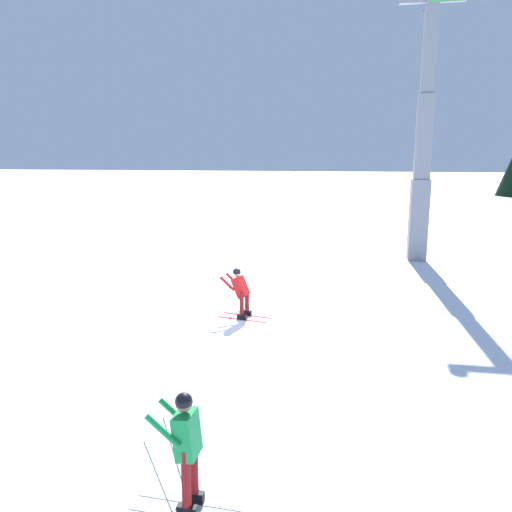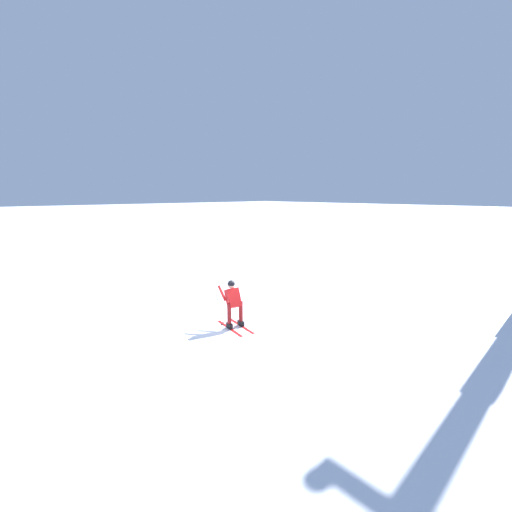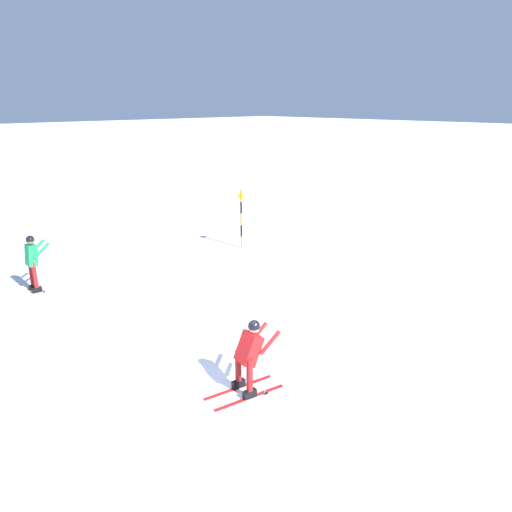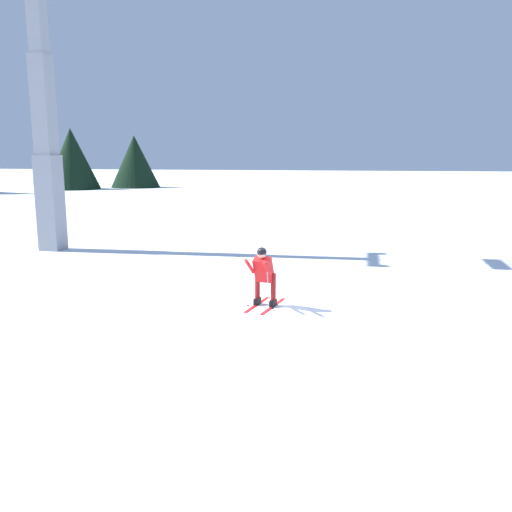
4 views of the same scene
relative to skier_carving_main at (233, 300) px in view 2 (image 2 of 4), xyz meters
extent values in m
plane|color=white|center=(0.52, 0.35, -0.88)|extent=(260.00, 260.00, 0.00)
cube|color=red|center=(0.24, 0.09, -0.88)|extent=(0.38, 1.59, 0.01)
cube|color=black|center=(0.24, 0.09, -0.79)|extent=(0.16, 0.30, 0.16)
cylinder|color=maroon|center=(0.24, 0.09, -0.37)|extent=(0.13, 0.13, 0.67)
cube|color=red|center=(-0.19, 0.17, -0.88)|extent=(0.38, 1.59, 0.01)
cube|color=black|center=(-0.19, 0.17, -0.79)|extent=(0.16, 0.30, 0.16)
cylinder|color=maroon|center=(-0.19, 0.17, -0.37)|extent=(0.13, 0.13, 0.67)
cube|color=red|center=(0.00, 0.01, 0.08)|extent=(0.50, 0.55, 0.67)
sphere|color=beige|center=(-0.02, -0.11, 0.49)|extent=(0.22, 0.22, 0.22)
sphere|color=black|center=(-0.02, -0.11, 0.53)|extent=(0.24, 0.24, 0.24)
cylinder|color=red|center=(0.17, -0.36, 0.20)|extent=(0.18, 0.51, 0.44)
cylinder|color=gray|center=(0.20, -0.42, -0.42)|extent=(0.05, 0.47, 1.16)
cylinder|color=black|center=(0.28, -0.25, -0.83)|extent=(0.07, 0.07, 0.01)
cylinder|color=red|center=(-0.29, -0.28, 0.20)|extent=(0.18, 0.51, 0.44)
cylinder|color=gray|center=(-0.34, -0.31, -0.42)|extent=(0.22, 0.44, 1.16)
cylinder|color=black|center=(-0.35, -0.13, -0.83)|extent=(0.07, 0.07, 0.01)
camera|label=1|loc=(14.56, 3.11, 4.05)|focal=35.57mm
camera|label=2|loc=(6.94, 8.51, 3.46)|focal=24.41mm
camera|label=3|loc=(-6.29, 5.84, 4.73)|focal=34.22mm
camera|label=4|loc=(2.41, -12.57, 2.83)|focal=37.15mm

